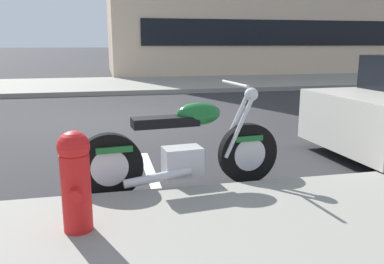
{
  "coord_description": "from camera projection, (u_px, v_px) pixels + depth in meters",
  "views": [
    {
      "loc": [
        -0.51,
        -7.93,
        1.54
      ],
      "look_at": [
        0.42,
        -3.74,
        0.58
      ],
      "focal_mm": 37.33,
      "sensor_mm": 36.0,
      "label": 1
    }
  ],
  "objects": [
    {
      "name": "ground_plane",
      "position": [
        131.0,
        121.0,
        8.0
      ],
      "size": [
        260.0,
        260.0,
        0.0
      ],
      "primitive_type": "plane",
      "color": "#28282B"
    },
    {
      "name": "parking_stall_stripe",
      "position": [
        153.0,
        178.0,
        4.63
      ],
      "size": [
        0.12,
        2.2,
        0.01
      ],
      "primitive_type": "cube",
      "color": "silver",
      "rests_on": "ground"
    },
    {
      "name": "fire_hydrant",
      "position": [
        76.0,
        179.0,
        2.98
      ],
      "size": [
        0.24,
        0.36,
        0.78
      ],
      "color": "red",
      "rests_on": "sidewalk_near_curb"
    },
    {
      "name": "parked_motorcycle",
      "position": [
        184.0,
        150.0,
        4.19
      ],
      "size": [
        2.21,
        0.62,
        1.14
      ],
      "rotation": [
        0.0,
        0.0,
        0.1
      ],
      "color": "black",
      "rests_on": "ground"
    }
  ]
}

